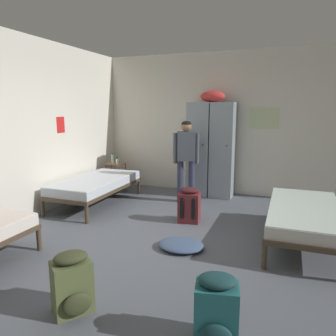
{
  "coord_description": "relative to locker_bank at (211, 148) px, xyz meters",
  "views": [
    {
      "loc": [
        1.5,
        -3.69,
        1.74
      ],
      "look_at": [
        0.0,
        0.29,
        0.95
      ],
      "focal_mm": 34.53,
      "sensor_mm": 36.0,
      "label": 1
    }
  ],
  "objects": [
    {
      "name": "shelf_unit",
      "position": [
        -2.06,
        -0.22,
        -0.62
      ],
      "size": [
        0.38,
        0.3,
        0.57
      ],
      "color": "#99704C",
      "rests_on": "ground_plane"
    },
    {
      "name": "backpack_olive",
      "position": [
        -0.22,
        -4.19,
        -0.71
      ],
      "size": [
        0.42,
        0.41,
        0.55
      ],
      "color": "#566038",
      "rests_on": "ground_plane"
    },
    {
      "name": "backpack_maroon",
      "position": [
        0.06,
        -1.66,
        -0.71
      ],
      "size": [
        0.34,
        0.36,
        0.55
      ],
      "color": "maroon",
      "rests_on": "ground_plane"
    },
    {
      "name": "person_traveler",
      "position": [
        -0.32,
        -0.64,
        -0.06
      ],
      "size": [
        0.46,
        0.29,
        1.51
      ],
      "color": "#2D334C",
      "rests_on": "ground_plane"
    },
    {
      "name": "backpack_teal",
      "position": [
        1.01,
        -4.12,
        -0.71
      ],
      "size": [
        0.36,
        0.38,
        0.55
      ],
      "color": "#23666B",
      "rests_on": "ground_plane"
    },
    {
      "name": "water_bottle",
      "position": [
        -2.14,
        -0.2,
        -0.31
      ],
      "size": [
        0.06,
        0.06,
        0.2
      ],
      "color": "silver",
      "rests_on": "shelf_unit"
    },
    {
      "name": "bed_left_rear",
      "position": [
        -1.81,
        -1.37,
        -0.59
      ],
      "size": [
        0.9,
        1.9,
        0.49
      ],
      "color": "#473828",
      "rests_on": "ground_plane"
    },
    {
      "name": "locker_bank",
      "position": [
        0.0,
        0.0,
        0.0
      ],
      "size": [
        0.9,
        0.55,
        2.07
      ],
      "color": "#8C99A3",
      "rests_on": "ground_plane"
    },
    {
      "name": "lotion_bottle",
      "position": [
        -1.99,
        -0.26,
        -0.34
      ],
      "size": [
        0.06,
        0.06,
        0.14
      ],
      "color": "white",
      "rests_on": "shelf_unit"
    },
    {
      "name": "ground_plane",
      "position": [
        -0.06,
        -2.57,
        -0.97
      ],
      "size": [
        9.12,
        9.12,
        0.0
      ],
      "primitive_type": "plane",
      "color": "#565B66"
    },
    {
      "name": "bed_right",
      "position": [
        1.68,
        -1.89,
        -0.59
      ],
      "size": [
        0.9,
        1.9,
        0.49
      ],
      "color": "#473828",
      "rests_on": "ground_plane"
    },
    {
      "name": "room_backdrop",
      "position": [
        -1.33,
        -1.27,
        0.45
      ],
      "size": [
        4.71,
        5.76,
        2.84
      ],
      "color": "silver",
      "rests_on": "ground_plane"
    },
    {
      "name": "clothes_pile_denim",
      "position": [
        0.25,
        -2.64,
        -0.92
      ],
      "size": [
        0.58,
        0.48,
        0.1
      ],
      "color": "#42567A",
      "rests_on": "ground_plane"
    }
  ]
}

